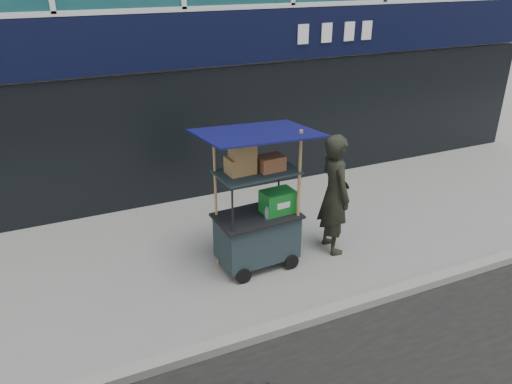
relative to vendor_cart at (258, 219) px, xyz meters
name	(u,v)px	position (x,y,z in m)	size (l,w,h in m)	color
ground	(289,317)	(-0.15, -1.28, -0.75)	(80.00, 80.00, 0.00)	slate
curb	(297,322)	(-0.15, -1.48, -0.69)	(80.00, 0.18, 0.12)	gray
vendor_cart	(258,219)	(0.00, 0.00, 0.00)	(1.64, 1.20, 2.13)	#1B2A2F
vendor_man	(335,194)	(1.23, -0.06, 0.19)	(0.68, 0.45, 1.88)	black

